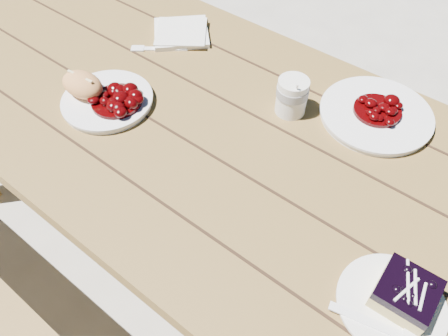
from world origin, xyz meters
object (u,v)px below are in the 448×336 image
Objects in this scene: main_plate at (108,101)px; bread_roll at (82,85)px; picnic_table at (194,155)px; second_plate at (376,115)px; blueberry_cake at (406,293)px; dessert_plate at (391,304)px; coffee_cup at (292,96)px.

bread_roll is (-0.05, -0.02, 0.04)m from main_plate.
picnic_table is 18.14× the size of bread_roll.
picnic_table is 0.47m from second_plate.
blueberry_cake is at bearing -59.31° from second_plate.
blueberry_cake is at bearing 56.31° from dessert_plate.
picnic_table is at bearing 31.26° from main_plate.
blueberry_cake is 0.46m from second_plate.
main_plate is 0.44m from coffee_cup.
second_plate is (0.53, 0.36, 0.00)m from main_plate.
coffee_cup is 0.20m from second_plate.
blueberry_cake reaches higher than second_plate.
main_plate reaches higher than picnic_table.
bread_roll is 1.17× the size of blueberry_cake.
coffee_cup is at bearing 33.06° from bread_roll.
coffee_cup is at bearing 142.58° from blueberry_cake.
second_plate is (0.17, 0.11, -0.04)m from coffee_cup.
main_plate is 1.94× the size of bread_roll.
second_plate is (-0.22, 0.41, 0.00)m from dessert_plate.
blueberry_cake is 0.37× the size of second_plate.
blueberry_cake is at bearing -13.40° from picnic_table.
coffee_cup reaches higher than dessert_plate.
dessert_plate is at bearing -37.51° from coffee_cup.
bread_roll is at bearing 177.79° from dessert_plate.
picnic_table is 7.80× the size of second_plate.
dessert_plate is 0.69× the size of second_plate.
second_plate is at bearing 32.62° from bread_roll.
second_plate reaches higher than dessert_plate.
blueberry_cake is (0.01, 0.02, 0.03)m from dessert_plate.
second_plate is at bearing 33.77° from main_plate.
dessert_plate is at bearing -125.68° from blueberry_cake.
blueberry_cake reaches higher than main_plate.
picnic_table is 0.32m from coffee_cup.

